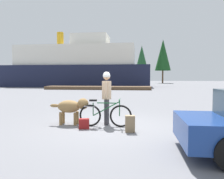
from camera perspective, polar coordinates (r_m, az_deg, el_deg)
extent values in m
plane|color=slate|center=(7.39, -0.28, -9.48)|extent=(160.00, 160.00, 0.00)
torus|color=black|center=(7.23, 2.27, -6.84)|extent=(0.72, 0.06, 0.72)
torus|color=black|center=(7.38, -5.61, -6.64)|extent=(0.72, 0.06, 0.72)
cube|color=#19592D|center=(7.22, -1.33, -3.48)|extent=(0.65, 0.03, 0.03)
cube|color=#19592D|center=(7.25, -1.48, -4.93)|extent=(0.86, 0.03, 0.49)
cylinder|color=#19592D|center=(7.33, -4.86, -5.05)|extent=(0.03, 0.03, 0.42)
cylinder|color=#19592D|center=(7.19, 1.95, -4.79)|extent=(0.03, 0.03, 0.52)
cube|color=black|center=(7.29, -4.87, -2.79)|extent=(0.24, 0.10, 0.06)
cylinder|color=#19592D|center=(7.16, 1.96, -2.57)|extent=(0.03, 0.44, 0.03)
cube|color=slate|center=(7.34, -5.78, -4.33)|extent=(0.36, 0.14, 0.02)
cylinder|color=#333338|center=(7.77, -1.26, -5.58)|extent=(0.14, 0.14, 0.87)
cylinder|color=#333338|center=(7.55, -1.50, -5.84)|extent=(0.14, 0.14, 0.87)
cylinder|color=#D8B28C|center=(7.58, -1.39, -0.16)|extent=(0.32, 0.32, 0.62)
cylinder|color=#D8B28C|center=(7.79, -1.15, 0.21)|extent=(0.09, 0.09, 0.54)
cylinder|color=#D8B28C|center=(7.36, -1.64, 0.02)|extent=(0.09, 0.09, 0.54)
sphere|color=tan|center=(7.56, -1.39, 3.37)|extent=(0.24, 0.24, 0.24)
sphere|color=white|center=(7.56, -1.39, 3.60)|extent=(0.25, 0.25, 0.25)
ellipsoid|color=olive|center=(7.76, -10.98, -4.29)|extent=(0.79, 0.50, 0.43)
sphere|color=olive|center=(7.61, -7.45, -3.64)|extent=(0.38, 0.38, 0.38)
ellipsoid|color=olive|center=(7.93, -14.52, -4.02)|extent=(0.32, 0.12, 0.12)
cylinder|color=olive|center=(7.88, -8.88, -7.12)|extent=(0.10, 0.10, 0.43)
cylinder|color=olive|center=(7.62, -9.46, -7.48)|extent=(0.10, 0.10, 0.43)
cylinder|color=olive|center=(8.03, -12.36, -6.96)|extent=(0.10, 0.10, 0.43)
cylinder|color=olive|center=(7.77, -13.05, -7.31)|extent=(0.10, 0.10, 0.43)
cube|color=#8C7251|center=(6.65, 4.64, -8.76)|extent=(0.30, 0.23, 0.49)
cube|color=maroon|center=(7.11, -7.18, -8.71)|extent=(0.35, 0.24, 0.32)
cylinder|color=black|center=(6.00, 22.56, -9.60)|extent=(0.64, 0.22, 0.64)
cube|color=brown|center=(28.74, -3.55, 0.45)|extent=(13.44, 2.87, 0.40)
cube|color=#191E38|center=(37.66, -8.92, 3.39)|extent=(23.76, 8.01, 3.42)
cube|color=silver|center=(37.81, -8.97, 8.41)|extent=(19.01, 6.73, 3.20)
cube|color=silver|center=(37.54, -5.44, 12.31)|extent=(5.70, 4.80, 1.80)
cylinder|color=#BF8C19|center=(39.04, -13.13, 12.34)|extent=(1.10, 1.10, 2.40)
cylinder|color=#4C331E|center=(58.30, -5.12, 2.97)|extent=(0.43, 0.43, 2.59)
cone|color=#19471E|center=(58.55, -5.15, 8.58)|extent=(3.46, 3.46, 8.87)
cylinder|color=#4C331E|center=(55.09, 7.59, 2.81)|extent=(0.44, 0.44, 2.35)
cone|color=#1E4C28|center=(55.25, 7.63, 7.60)|extent=(3.49, 3.49, 6.88)
cylinder|color=#4C331E|center=(57.77, 12.87, 3.19)|extent=(0.39, 0.39, 3.19)
cone|color=#19471E|center=(58.03, 12.94, 8.62)|extent=(3.97, 3.97, 7.80)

